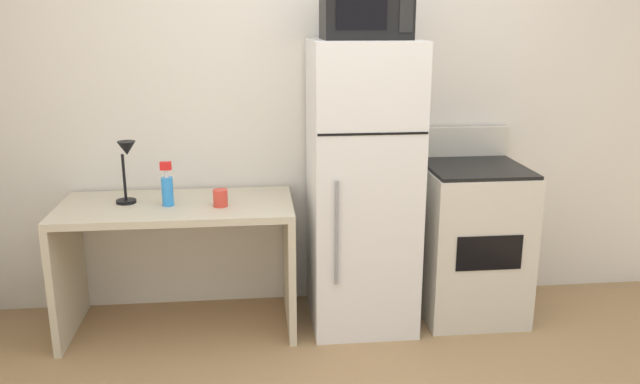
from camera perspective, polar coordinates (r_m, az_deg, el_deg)
The scene contains 8 objects.
wall_back_white at distance 3.94m, azimuth 1.92°, elevation 8.68°, with size 5.00×0.10×2.60m, color silver.
desk at distance 3.73m, azimuth -12.50°, elevation -4.19°, with size 1.30×0.63×0.75m.
desk_lamp at distance 3.67m, azimuth -16.84°, elevation 2.61°, with size 0.14×0.12×0.35m.
coffee_mug at distance 3.55m, azimuth -8.85°, elevation -0.52°, with size 0.08×0.08×0.10m, color #D83F33.
spray_bottle at distance 3.61m, azimuth -13.43°, elevation 0.33°, with size 0.06×0.06×0.25m.
refrigerator at distance 3.67m, azimuth 3.73°, elevation 0.50°, with size 0.58×0.66×1.64m.
microwave at distance 3.52m, azimuth 4.07°, elevation 15.50°, with size 0.46×0.35×0.26m.
oven_range at distance 3.96m, azimuth 13.26°, elevation -4.13°, with size 0.59×0.61×1.10m.
Camera 1 is at (-0.54, -2.18, 1.76)m, focal length 35.98 mm.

